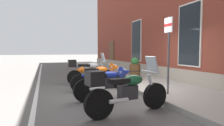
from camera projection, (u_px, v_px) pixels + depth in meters
ground_plane at (132, 92)px, 6.59m from camera, size 140.00×140.00×0.00m
sidewalk at (162, 87)px, 7.02m from camera, size 32.80×2.54×0.15m
lane_stripe at (35, 100)px, 5.48m from camera, size 32.80×0.12×0.01m
motorcycle_silver_touring at (88, 71)px, 8.03m from camera, size 0.62×2.02×1.38m
motorcycle_orange_sport at (101, 75)px, 6.94m from camera, size 0.66×2.15×1.01m
motorcycle_blue_sport at (109, 82)px, 5.55m from camera, size 0.62×2.03×0.98m
motorcycle_green_touring at (125, 91)px, 4.21m from camera, size 0.71×2.20×1.34m
parking_sign at (168, 44)px, 5.52m from camera, size 0.36×0.07×2.33m
barrel_planter at (135, 68)px, 9.19m from camera, size 0.57×0.57×1.00m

